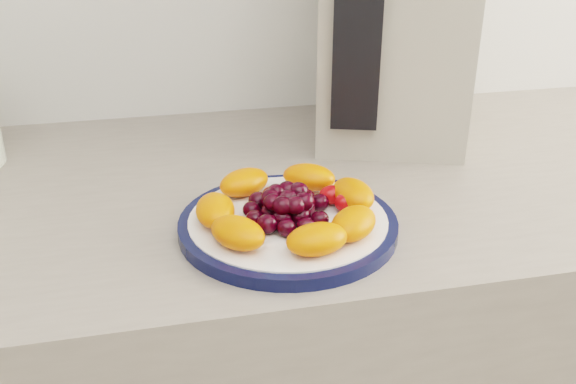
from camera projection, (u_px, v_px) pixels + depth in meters
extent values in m
cylinder|color=black|center=(288.00, 225.00, 0.74)|extent=(0.25, 0.25, 0.01)
cylinder|color=white|center=(288.00, 224.00, 0.74)|extent=(0.23, 0.23, 0.02)
cube|color=#A59F90|center=(394.00, 11.00, 0.98)|extent=(0.30, 0.35, 0.38)
cube|color=black|center=(358.00, 27.00, 0.84)|extent=(0.07, 0.04, 0.28)
ellipsoid|color=#FC5305|center=(353.00, 194.00, 0.76)|extent=(0.05, 0.07, 0.03)
ellipsoid|color=#FC5305|center=(309.00, 177.00, 0.80)|extent=(0.08, 0.07, 0.03)
ellipsoid|color=#FC5305|center=(244.00, 182.00, 0.79)|extent=(0.08, 0.07, 0.03)
ellipsoid|color=#FC5305|center=(215.00, 210.00, 0.72)|extent=(0.05, 0.07, 0.03)
ellipsoid|color=#FC5305|center=(238.00, 233.00, 0.67)|extent=(0.08, 0.08, 0.03)
ellipsoid|color=#FC5305|center=(317.00, 239.00, 0.66)|extent=(0.07, 0.05, 0.03)
ellipsoid|color=#FC5305|center=(353.00, 223.00, 0.69)|extent=(0.08, 0.08, 0.03)
ellipsoid|color=black|center=(288.00, 210.00, 0.73)|extent=(0.02, 0.02, 0.02)
ellipsoid|color=black|center=(306.00, 208.00, 0.74)|extent=(0.02, 0.02, 0.02)
ellipsoid|color=black|center=(293.00, 202.00, 0.75)|extent=(0.02, 0.02, 0.02)
ellipsoid|color=black|center=(276.00, 204.00, 0.75)|extent=(0.02, 0.02, 0.02)
ellipsoid|color=black|center=(270.00, 212.00, 0.73)|extent=(0.02, 0.02, 0.02)
ellipsoid|color=black|center=(282.00, 218.00, 0.71)|extent=(0.02, 0.02, 0.02)
ellipsoid|color=black|center=(301.00, 216.00, 0.72)|extent=(0.02, 0.02, 0.02)
ellipsoid|color=black|center=(320.00, 202.00, 0.75)|extent=(0.02, 0.02, 0.02)
ellipsoid|color=black|center=(307.00, 197.00, 0.76)|extent=(0.02, 0.02, 0.02)
ellipsoid|color=black|center=(290.00, 195.00, 0.77)|extent=(0.02, 0.02, 0.02)
ellipsoid|color=black|center=(272.00, 195.00, 0.77)|extent=(0.02, 0.02, 0.02)
ellipsoid|color=black|center=(258.00, 201.00, 0.75)|extent=(0.02, 0.02, 0.02)
ellipsoid|color=black|center=(252.00, 210.00, 0.73)|extent=(0.02, 0.02, 0.02)
ellipsoid|color=black|center=(255.00, 218.00, 0.72)|extent=(0.02, 0.02, 0.02)
ellipsoid|color=black|center=(268.00, 224.00, 0.70)|extent=(0.02, 0.02, 0.02)
ellipsoid|color=black|center=(286.00, 228.00, 0.70)|extent=(0.02, 0.02, 0.02)
ellipsoid|color=black|center=(306.00, 226.00, 0.70)|extent=(0.02, 0.02, 0.02)
ellipsoid|color=black|center=(320.00, 219.00, 0.71)|extent=(0.02, 0.02, 0.02)
ellipsoid|color=black|center=(288.00, 198.00, 0.73)|extent=(0.02, 0.02, 0.02)
ellipsoid|color=black|center=(299.00, 192.00, 0.74)|extent=(0.02, 0.02, 0.02)
ellipsoid|color=black|center=(287.00, 190.00, 0.74)|extent=(0.02, 0.02, 0.02)
ellipsoid|color=black|center=(276.00, 192.00, 0.74)|extent=(0.02, 0.02, 0.02)
ellipsoid|color=black|center=(270.00, 197.00, 0.73)|extent=(0.02, 0.02, 0.02)
ellipsoid|color=black|center=(273.00, 202.00, 0.72)|extent=(0.02, 0.02, 0.02)
ellipsoid|color=black|center=(282.00, 206.00, 0.71)|extent=(0.02, 0.02, 0.02)
ellipsoid|color=black|center=(295.00, 205.00, 0.71)|extent=(0.02, 0.02, 0.02)
ellipsoid|color=black|center=(304.00, 201.00, 0.72)|extent=(0.02, 0.02, 0.02)
ellipsoid|color=red|center=(331.00, 195.00, 0.76)|extent=(0.03, 0.03, 0.02)
ellipsoid|color=red|center=(350.00, 191.00, 0.77)|extent=(0.04, 0.03, 0.02)
ellipsoid|color=red|center=(346.00, 202.00, 0.75)|extent=(0.04, 0.04, 0.02)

